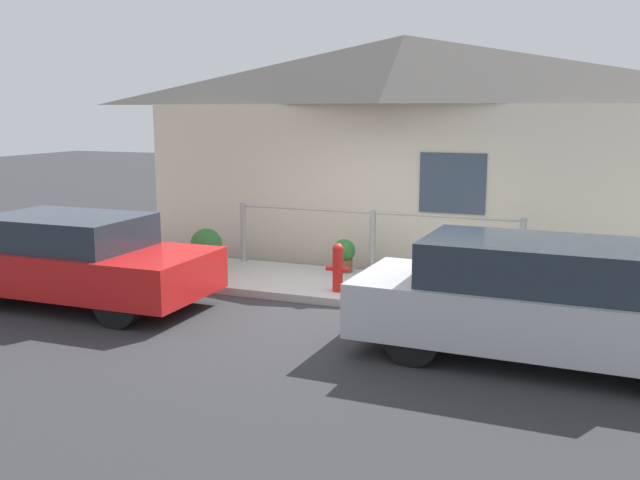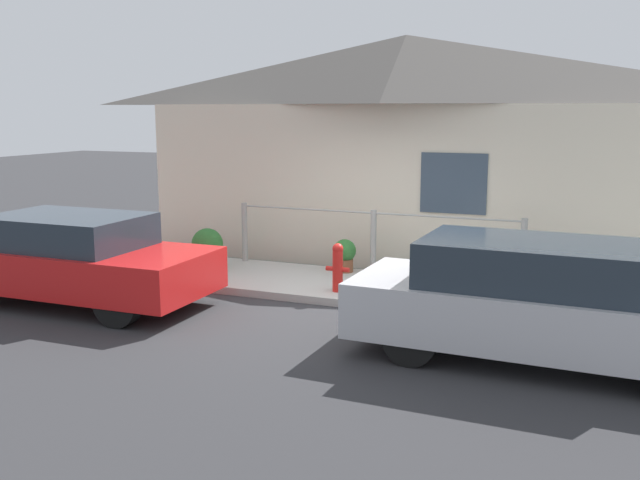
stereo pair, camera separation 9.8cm
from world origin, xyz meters
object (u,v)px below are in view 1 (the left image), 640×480
object	(u,v)px
car_left	(75,259)
fire_hydrant	(338,266)
potted_plant_by_fence	(206,245)
car_right	(542,302)
potted_plant_near_hydrant	(344,254)

from	to	relation	value
car_left	fire_hydrant	bearing A→B (deg)	25.48
potted_plant_by_fence	car_right	bearing A→B (deg)	-22.63
car_right	potted_plant_near_hydrant	bearing A→B (deg)	140.87
potted_plant_near_hydrant	potted_plant_by_fence	distance (m)	2.37
fire_hydrant	potted_plant_by_fence	distance (m)	2.76
fire_hydrant	potted_plant_by_fence	world-z (taller)	fire_hydrant
potted_plant_by_fence	potted_plant_near_hydrant	bearing A→B (deg)	13.25
potted_plant_near_hydrant	potted_plant_by_fence	xyz separation A→B (m)	(-2.31, -0.54, 0.08)
car_right	fire_hydrant	world-z (taller)	car_right
potted_plant_near_hydrant	car_left	bearing A→B (deg)	-136.40
car_right	potted_plant_by_fence	distance (m)	6.17
fire_hydrant	potted_plant_near_hydrant	xyz separation A→B (m)	(-0.35, 1.26, -0.08)
potted_plant_by_fence	car_left	bearing A→B (deg)	-107.69
car_left	car_right	world-z (taller)	car_right
car_right	potted_plant_by_fence	size ratio (longest dim) A/B	6.42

